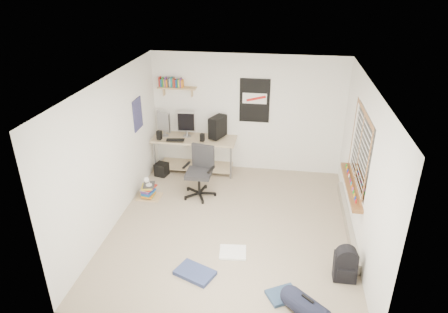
# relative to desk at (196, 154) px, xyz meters

# --- Properties ---
(floor) EXTENTS (4.00, 4.50, 0.01)m
(floor) POSITION_rel_desk_xyz_m (1.07, -2.00, -0.37)
(floor) COLOR gray
(floor) RESTS_ON ground
(ceiling) EXTENTS (4.00, 4.50, 0.01)m
(ceiling) POSITION_rel_desk_xyz_m (1.07, -2.00, 2.14)
(ceiling) COLOR white
(ceiling) RESTS_ON ground
(back_wall) EXTENTS (4.00, 0.01, 2.50)m
(back_wall) POSITION_rel_desk_xyz_m (1.07, 0.25, 0.89)
(back_wall) COLOR silver
(back_wall) RESTS_ON ground
(left_wall) EXTENTS (0.01, 4.50, 2.50)m
(left_wall) POSITION_rel_desk_xyz_m (-0.93, -2.00, 0.89)
(left_wall) COLOR silver
(left_wall) RESTS_ON ground
(right_wall) EXTENTS (0.01, 4.50, 2.50)m
(right_wall) POSITION_rel_desk_xyz_m (3.08, -2.00, 0.89)
(right_wall) COLOR silver
(right_wall) RESTS_ON ground
(desk) EXTENTS (1.89, 1.18, 0.80)m
(desk) POSITION_rel_desk_xyz_m (0.00, 0.00, 0.00)
(desk) COLOR tan
(desk) RESTS_ON floor
(monitor_left) EXTENTS (0.37, 0.30, 0.42)m
(monitor_left) POSITION_rel_desk_xyz_m (-0.65, -0.05, 0.65)
(monitor_left) COLOR #959599
(monitor_left) RESTS_ON desk
(monitor_right) EXTENTS (0.39, 0.12, 0.43)m
(monitor_right) POSITION_rel_desk_xyz_m (-0.17, 0.00, 0.65)
(monitor_right) COLOR #A2A2A7
(monitor_right) RESTS_ON desk
(pc_tower) EXTENTS (0.35, 0.47, 0.45)m
(pc_tower) POSITION_rel_desk_xyz_m (0.49, 0.00, 0.66)
(pc_tower) COLOR black
(pc_tower) RESTS_ON desk
(keyboard) EXTENTS (0.38, 0.18, 0.02)m
(keyboard) POSITION_rel_desk_xyz_m (-0.34, -0.32, 0.44)
(keyboard) COLOR black
(keyboard) RESTS_ON desk
(speaker_left) EXTENTS (0.10, 0.10, 0.19)m
(speaker_left) POSITION_rel_desk_xyz_m (-0.68, -0.32, 0.53)
(speaker_left) COLOR black
(speaker_left) RESTS_ON desk
(speaker_right) EXTENTS (0.09, 0.09, 0.16)m
(speaker_right) POSITION_rel_desk_xyz_m (0.22, -0.28, 0.52)
(speaker_right) COLOR black
(speaker_right) RESTS_ON desk
(office_chair) EXTENTS (0.78, 0.78, 1.00)m
(office_chair) POSITION_rel_desk_xyz_m (0.31, -1.10, 0.12)
(office_chair) COLOR #252427
(office_chair) RESTS_ON floor
(wall_shelf) EXTENTS (0.80, 0.22, 0.24)m
(wall_shelf) POSITION_rel_desk_xyz_m (-0.38, 0.14, 1.42)
(wall_shelf) COLOR tan
(wall_shelf) RESTS_ON back_wall
(poster_back_wall) EXTENTS (0.62, 0.03, 0.92)m
(poster_back_wall) POSITION_rel_desk_xyz_m (1.22, 0.23, 1.19)
(poster_back_wall) COLOR black
(poster_back_wall) RESTS_ON back_wall
(poster_left_wall) EXTENTS (0.02, 0.42, 0.60)m
(poster_left_wall) POSITION_rel_desk_xyz_m (-0.91, -0.80, 1.14)
(poster_left_wall) COLOR navy
(poster_left_wall) RESTS_ON left_wall
(window) EXTENTS (0.10, 1.50, 1.26)m
(window) POSITION_rel_desk_xyz_m (3.02, -1.70, 1.08)
(window) COLOR brown
(window) RESTS_ON right_wall
(baseboard_heater) EXTENTS (0.08, 2.50, 0.18)m
(baseboard_heater) POSITION_rel_desk_xyz_m (3.03, -1.70, -0.28)
(baseboard_heater) COLOR #B7B2A8
(baseboard_heater) RESTS_ON floor
(backpack) EXTENTS (0.32, 0.26, 0.42)m
(backpack) POSITION_rel_desk_xyz_m (2.82, -3.03, -0.16)
(backpack) COLOR black
(backpack) RESTS_ON floor
(duffel_bag) EXTENTS (0.39, 0.39, 0.54)m
(duffel_bag) POSITION_rel_desk_xyz_m (2.27, -3.81, -0.22)
(duffel_bag) COLOR black
(duffel_bag) RESTS_ON floor
(tshirt) EXTENTS (0.44, 0.38, 0.04)m
(tshirt) POSITION_rel_desk_xyz_m (1.19, -2.73, -0.34)
(tshirt) COLOR white
(tshirt) RESTS_ON floor
(jeans_a) EXTENTS (0.64, 0.54, 0.06)m
(jeans_a) POSITION_rel_desk_xyz_m (0.71, -3.28, -0.33)
(jeans_a) COLOR navy
(jeans_a) RESTS_ON floor
(jeans_b) EXTENTS (0.51, 0.47, 0.05)m
(jeans_b) POSITION_rel_desk_xyz_m (1.98, -3.52, -0.34)
(jeans_b) COLOR navy
(jeans_b) RESTS_ON floor
(book_stack) EXTENTS (0.50, 0.41, 0.34)m
(book_stack) POSITION_rel_desk_xyz_m (-0.64, -1.30, -0.22)
(book_stack) COLOR brown
(book_stack) RESTS_ON floor
(desk_lamp) EXTENTS (0.13, 0.20, 0.19)m
(desk_lamp) POSITION_rel_desk_xyz_m (-0.62, -1.32, 0.02)
(desk_lamp) COLOR white
(desk_lamp) RESTS_ON book_stack
(subwoofer) EXTENTS (0.29, 0.29, 0.27)m
(subwoofer) POSITION_rel_desk_xyz_m (-0.66, -0.40, -0.22)
(subwoofer) COLOR black
(subwoofer) RESTS_ON floor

